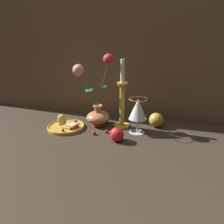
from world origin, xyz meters
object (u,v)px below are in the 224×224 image
candlestick (122,102)px  apple_near_glass (156,120)px  vase (96,105)px  apple_beside_vase (117,134)px  plate_with_pastries (66,125)px  wine_glass (138,110)px

candlestick → apple_near_glass: candlestick is taller
vase → apple_beside_vase: 0.23m
apple_near_glass → vase: bearing=-168.9°
plate_with_pastries → wine_glass: wine_glass is taller
candlestick → apple_beside_vase: candlestick is taller
wine_glass → apple_beside_vase: 0.16m
apple_near_glass → apple_beside_vase: bearing=-126.5°
plate_with_pastries → apple_beside_vase: (0.29, -0.07, 0.02)m
vase → apple_near_glass: size_ratio=4.30×
vase → plate_with_pastries: 0.19m
vase → apple_near_glass: bearing=11.1°
candlestick → apple_beside_vase: bearing=-84.9°
plate_with_pastries → apple_beside_vase: apple_beside_vase is taller
wine_glass → apple_near_glass: 0.15m
plate_with_pastries → candlestick: (0.28, 0.09, 0.12)m
wine_glass → candlestick: size_ratio=0.48×
vase → apple_beside_vase: vase is taller
apple_beside_vase → apple_near_glass: apple_near_glass is taller
vase → wine_glass: bearing=-9.5°
apple_beside_vase → apple_near_glass: 0.27m
vase → plate_with_pastries: (-0.14, -0.08, -0.09)m
apple_beside_vase → wine_glass: bearing=57.7°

